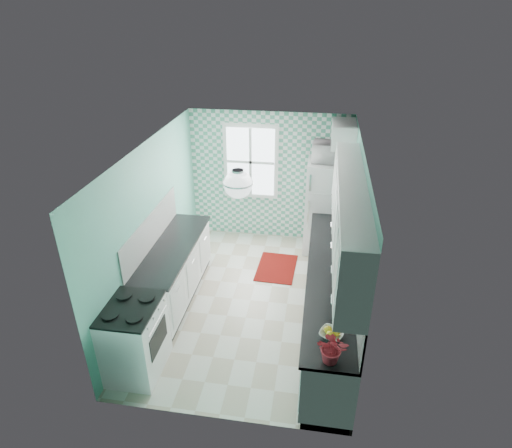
% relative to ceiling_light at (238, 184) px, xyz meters
% --- Properties ---
extents(floor, '(3.00, 4.40, 0.02)m').
position_rel_ceiling_light_xyz_m(floor, '(0.00, 0.80, -2.33)').
color(floor, silver).
rests_on(floor, ground).
extents(ceiling, '(3.00, 4.40, 0.02)m').
position_rel_ceiling_light_xyz_m(ceiling, '(0.00, 0.80, 0.19)').
color(ceiling, white).
rests_on(ceiling, wall_back).
extents(wall_back, '(3.00, 0.02, 2.50)m').
position_rel_ceiling_light_xyz_m(wall_back, '(0.00, 3.01, -1.07)').
color(wall_back, '#67C1A9').
rests_on(wall_back, floor).
extents(wall_front, '(3.00, 0.02, 2.50)m').
position_rel_ceiling_light_xyz_m(wall_front, '(0.00, -1.41, -1.07)').
color(wall_front, '#67C1A9').
rests_on(wall_front, floor).
extents(wall_left, '(0.02, 4.40, 2.50)m').
position_rel_ceiling_light_xyz_m(wall_left, '(-1.51, 0.80, -1.07)').
color(wall_left, '#67C1A9').
rests_on(wall_left, floor).
extents(wall_right, '(0.02, 4.40, 2.50)m').
position_rel_ceiling_light_xyz_m(wall_right, '(1.51, 0.80, -1.07)').
color(wall_right, '#67C1A9').
rests_on(wall_right, floor).
extents(accent_wall, '(3.00, 0.01, 2.50)m').
position_rel_ceiling_light_xyz_m(accent_wall, '(0.00, 2.99, -1.07)').
color(accent_wall, '#4DA184').
rests_on(accent_wall, wall_back).
extents(window, '(1.04, 0.05, 1.44)m').
position_rel_ceiling_light_xyz_m(window, '(-0.35, 2.96, -0.77)').
color(window, white).
rests_on(window, wall_back).
extents(backsplash_right, '(0.02, 3.60, 0.51)m').
position_rel_ceiling_light_xyz_m(backsplash_right, '(1.49, 0.40, -1.13)').
color(backsplash_right, white).
rests_on(backsplash_right, wall_right).
extents(backsplash_left, '(0.02, 2.15, 0.51)m').
position_rel_ceiling_light_xyz_m(backsplash_left, '(-1.49, 0.73, -1.13)').
color(backsplash_left, white).
rests_on(backsplash_left, wall_left).
extents(upper_cabinets_right, '(0.33, 3.20, 0.90)m').
position_rel_ceiling_light_xyz_m(upper_cabinets_right, '(1.33, 0.20, -0.42)').
color(upper_cabinets_right, white).
rests_on(upper_cabinets_right, wall_right).
extents(upper_cabinet_fridge, '(0.40, 0.74, 0.40)m').
position_rel_ceiling_light_xyz_m(upper_cabinet_fridge, '(1.30, 2.63, -0.07)').
color(upper_cabinet_fridge, white).
rests_on(upper_cabinet_fridge, wall_right).
extents(ceiling_light, '(0.34, 0.34, 0.35)m').
position_rel_ceiling_light_xyz_m(ceiling_light, '(0.00, 0.00, 0.00)').
color(ceiling_light, silver).
rests_on(ceiling_light, ceiling).
extents(base_cabinets_right, '(0.60, 3.60, 0.90)m').
position_rel_ceiling_light_xyz_m(base_cabinets_right, '(1.20, 0.40, -1.87)').
color(base_cabinets_right, white).
rests_on(base_cabinets_right, floor).
extents(countertop_right, '(0.63, 3.60, 0.04)m').
position_rel_ceiling_light_xyz_m(countertop_right, '(1.19, 0.40, -1.40)').
color(countertop_right, black).
rests_on(countertop_right, base_cabinets_right).
extents(base_cabinets_left, '(0.60, 2.15, 0.90)m').
position_rel_ceiling_light_xyz_m(base_cabinets_left, '(-1.20, 0.73, -1.87)').
color(base_cabinets_left, white).
rests_on(base_cabinets_left, floor).
extents(countertop_left, '(0.63, 2.15, 0.04)m').
position_rel_ceiling_light_xyz_m(countertop_left, '(-1.19, 0.73, -1.40)').
color(countertop_left, black).
rests_on(countertop_left, base_cabinets_left).
extents(fridge, '(0.76, 0.75, 1.75)m').
position_rel_ceiling_light_xyz_m(fridge, '(1.11, 2.63, -1.45)').
color(fridge, silver).
rests_on(fridge, floor).
extents(stove, '(0.65, 0.81, 0.97)m').
position_rel_ceiling_light_xyz_m(stove, '(-1.20, -0.81, -1.82)').
color(stove, white).
rests_on(stove, floor).
extents(sink, '(0.48, 0.41, 0.53)m').
position_rel_ceiling_light_xyz_m(sink, '(1.20, 1.24, -1.39)').
color(sink, silver).
rests_on(sink, countertop_right).
extents(rug, '(0.70, 0.98, 0.02)m').
position_rel_ceiling_light_xyz_m(rug, '(0.31, 1.79, -2.32)').
color(rug, maroon).
rests_on(rug, floor).
extents(dish_towel, '(0.06, 0.21, 0.32)m').
position_rel_ceiling_light_xyz_m(dish_towel, '(0.89, 1.03, -1.84)').
color(dish_towel, '#68BEB6').
rests_on(dish_towel, base_cabinets_right).
extents(fruit_bowl, '(0.34, 0.34, 0.06)m').
position_rel_ceiling_light_xyz_m(fruit_bowl, '(1.20, -0.89, -1.35)').
color(fruit_bowl, white).
rests_on(fruit_bowl, countertop_right).
extents(potted_plant, '(0.34, 0.30, 0.35)m').
position_rel_ceiling_light_xyz_m(potted_plant, '(1.20, -1.26, -1.21)').
color(potted_plant, '#A51E37').
rests_on(potted_plant, countertop_right).
extents(soap_bottle, '(0.11, 0.11, 0.18)m').
position_rel_ceiling_light_xyz_m(soap_bottle, '(1.25, 1.51, -1.29)').
color(soap_bottle, '#B1BCC5').
rests_on(soap_bottle, countertop_right).
extents(microwave, '(0.64, 0.46, 0.34)m').
position_rel_ceiling_light_xyz_m(microwave, '(1.11, 2.63, -0.40)').
color(microwave, white).
rests_on(microwave, fridge).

